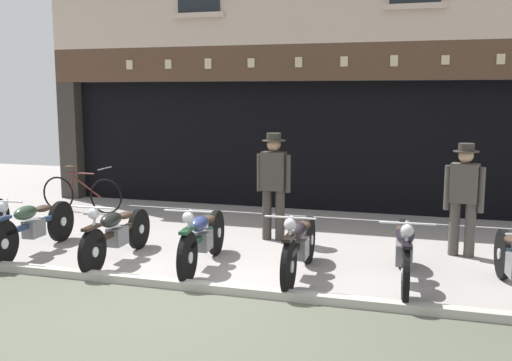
# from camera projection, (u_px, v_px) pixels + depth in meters

# --- Properties ---
(ground) EXTENTS (22.91, 22.00, 0.18)m
(ground) POSITION_uv_depth(u_px,v_px,m) (168.00, 328.00, 6.00)
(ground) COLOR gray
(shop_facade) EXTENTS (11.21, 4.42, 6.08)m
(shop_facade) POSITION_uv_depth(u_px,v_px,m) (316.00, 123.00, 13.33)
(shop_facade) COLOR black
(shop_facade) RESTS_ON ground
(motorcycle_left) EXTENTS (0.62, 2.09, 0.92)m
(motorcycle_left) POSITION_uv_depth(u_px,v_px,m) (33.00, 225.00, 8.59)
(motorcycle_left) COLOR black
(motorcycle_left) RESTS_ON ground
(motorcycle_center_left) EXTENTS (0.62, 1.96, 0.90)m
(motorcycle_center_left) POSITION_uv_depth(u_px,v_px,m) (116.00, 232.00, 8.19)
(motorcycle_center_left) COLOR black
(motorcycle_center_left) RESTS_ON ground
(motorcycle_center) EXTENTS (0.62, 2.00, 0.92)m
(motorcycle_center) POSITION_uv_depth(u_px,v_px,m) (202.00, 237.00, 7.87)
(motorcycle_center) COLOR black
(motorcycle_center) RESTS_ON ground
(motorcycle_center_right) EXTENTS (0.62, 1.98, 0.92)m
(motorcycle_center_right) POSITION_uv_depth(u_px,v_px,m) (299.00, 245.00, 7.47)
(motorcycle_center_right) COLOR black
(motorcycle_center_right) RESTS_ON ground
(motorcycle_right) EXTENTS (0.62, 2.10, 0.93)m
(motorcycle_right) POSITION_uv_depth(u_px,v_px,m) (404.00, 250.00, 7.19)
(motorcycle_right) COLOR black
(motorcycle_right) RESTS_ON ground
(salesman_left) EXTENTS (0.56, 0.37, 1.74)m
(salesman_left) POSITION_uv_depth(u_px,v_px,m) (274.00, 180.00, 9.30)
(salesman_left) COLOR #38332D
(salesman_left) RESTS_ON ground
(shopkeeper_center) EXTENTS (0.55, 0.36, 1.65)m
(shopkeeper_center) POSITION_uv_depth(u_px,v_px,m) (464.00, 194.00, 8.38)
(shopkeeper_center) COLOR #47423D
(shopkeeper_center) RESTS_ON ground
(advert_board_near) EXTENTS (0.81, 0.03, 0.90)m
(advert_board_near) POSITION_uv_depth(u_px,v_px,m) (184.00, 126.00, 12.53)
(advert_board_near) COLOR beige
(leaning_bicycle) EXTENTS (1.79, 0.50, 0.94)m
(leaning_bicycle) POSITION_uv_depth(u_px,v_px,m) (81.00, 193.00, 11.64)
(leaning_bicycle) COLOR black
(leaning_bicycle) RESTS_ON ground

